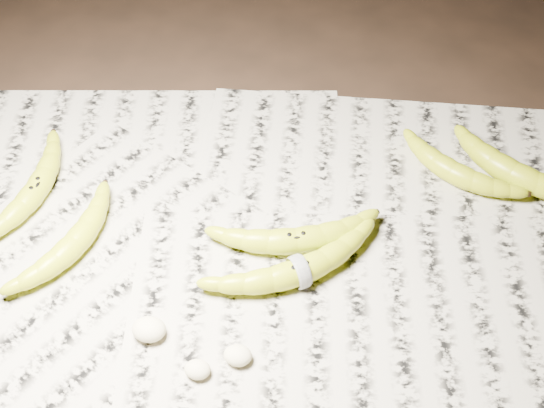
% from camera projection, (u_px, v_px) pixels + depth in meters
% --- Properties ---
extents(ground, '(3.00, 3.00, 0.00)m').
position_uv_depth(ground, '(249.00, 245.00, 0.98)').
color(ground, black).
rests_on(ground, ground).
extents(newspaper_patch, '(0.90, 0.70, 0.01)m').
position_uv_depth(newspaper_patch, '(239.00, 250.00, 0.97)').
color(newspaper_patch, '#B0A997').
rests_on(newspaper_patch, ground).
extents(banana_left_a, '(0.08, 0.19, 0.03)m').
position_uv_depth(banana_left_a, '(35.00, 188.00, 1.01)').
color(banana_left_a, '#B0C218').
rests_on(banana_left_a, newspaper_patch).
extents(banana_left_b, '(0.11, 0.18, 0.03)m').
position_uv_depth(banana_left_b, '(74.00, 242.00, 0.95)').
color(banana_left_b, '#B0C218').
rests_on(banana_left_b, newspaper_patch).
extents(banana_center, '(0.20, 0.11, 0.04)m').
position_uv_depth(banana_center, '(296.00, 239.00, 0.95)').
color(banana_center, '#B0C218').
rests_on(banana_center, newspaper_patch).
extents(banana_taped, '(0.20, 0.16, 0.03)m').
position_uv_depth(banana_taped, '(299.00, 270.00, 0.92)').
color(banana_taped, '#B0C218').
rests_on(banana_taped, newspaper_patch).
extents(banana_upper_a, '(0.17, 0.13, 0.03)m').
position_uv_depth(banana_upper_a, '(454.00, 170.00, 1.03)').
color(banana_upper_a, '#B0C218').
rests_on(banana_upper_a, newspaper_patch).
extents(banana_upper_b, '(0.19, 0.14, 0.04)m').
position_uv_depth(banana_upper_b, '(514.00, 172.00, 1.03)').
color(banana_upper_b, '#B0C218').
rests_on(banana_upper_b, newspaper_patch).
extents(measuring_tape, '(0.03, 0.04, 0.04)m').
position_uv_depth(measuring_tape, '(299.00, 270.00, 0.92)').
color(measuring_tape, white).
rests_on(measuring_tape, newspaper_patch).
extents(flesh_chunk_a, '(0.04, 0.03, 0.02)m').
position_uv_depth(flesh_chunk_a, '(149.00, 327.00, 0.87)').
color(flesh_chunk_a, beige).
rests_on(flesh_chunk_a, newspaper_patch).
extents(flesh_chunk_b, '(0.03, 0.03, 0.02)m').
position_uv_depth(flesh_chunk_b, '(238.00, 354.00, 0.85)').
color(flesh_chunk_b, beige).
rests_on(flesh_chunk_b, newspaper_patch).
extents(flesh_chunk_c, '(0.03, 0.02, 0.02)m').
position_uv_depth(flesh_chunk_c, '(197.00, 368.00, 0.84)').
color(flesh_chunk_c, beige).
rests_on(flesh_chunk_c, newspaper_patch).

